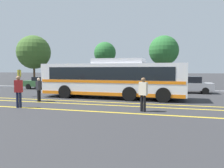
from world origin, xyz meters
TOP-DOWN VIEW (x-y plane):
  - ground_plane at (0.00, 0.00)m, footprint 220.00×220.00m
  - lane_strip_0 at (-0.50, -2.44)m, footprint 30.87×0.20m
  - lane_strip_1 at (-0.50, -3.55)m, footprint 30.87×0.20m
  - lane_strip_2 at (-0.50, -5.65)m, footprint 30.87×0.20m
  - curb_strip at (-0.50, 6.43)m, footprint 38.87×0.36m
  - transit_bus at (-0.48, -0.24)m, footprint 11.25×2.90m
  - parked_car_0 at (-9.91, 5.20)m, footprint 4.66×1.88m
  - parked_car_1 at (-4.63, 5.08)m, footprint 4.40×2.23m
  - parked_car_2 at (0.32, 5.24)m, footprint 4.40×1.92m
  - parked_car_3 at (5.58, 5.11)m, footprint 3.95×1.83m
  - pedestrian_0 at (-4.82, -3.34)m, footprint 0.22×0.42m
  - pedestrian_1 at (2.48, -4.99)m, footprint 0.47×0.34m
  - pedestrian_2 at (-4.56, -5.71)m, footprint 0.47×0.33m
  - bus_stop_sign at (-7.87, -1.43)m, footprint 0.07×0.40m
  - tree_0 at (3.02, 8.04)m, footprint 3.20×3.20m
  - tree_1 at (-4.66, 11.40)m, footprint 2.88×2.88m
  - tree_2 at (-15.24, 11.10)m, footprint 4.77×4.77m

SIDE VIEW (x-z plane):
  - ground_plane at x=0.00m, z-range 0.00..0.00m
  - lane_strip_0 at x=-0.50m, z-range 0.00..0.01m
  - lane_strip_1 at x=-0.50m, z-range 0.00..0.01m
  - lane_strip_2 at x=-0.50m, z-range 0.00..0.01m
  - curb_strip at x=-0.50m, z-range 0.00..0.15m
  - parked_car_1 at x=-4.63m, z-range 0.03..1.27m
  - parked_car_0 at x=-9.91m, z-range 0.02..1.38m
  - parked_car_2 at x=0.32m, z-range 0.01..1.42m
  - parked_car_3 at x=5.58m, z-range -0.01..1.53m
  - pedestrian_0 at x=-4.82m, z-range 0.11..1.73m
  - pedestrian_1 at x=2.48m, z-range 0.13..1.91m
  - pedestrian_2 at x=-4.56m, z-range 0.14..1.97m
  - bus_stop_sign at x=-7.87m, z-range 0.30..2.51m
  - transit_bus at x=-0.48m, z-range 0.01..3.01m
  - tree_0 at x=3.02m, z-range 1.29..7.12m
  - tree_1 at x=-4.66m, z-range 1.43..7.23m
  - tree_2 at x=-15.24m, z-range 1.12..8.15m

